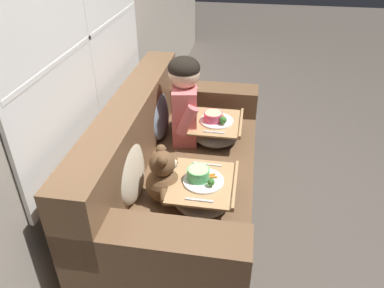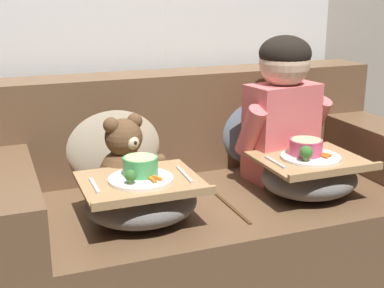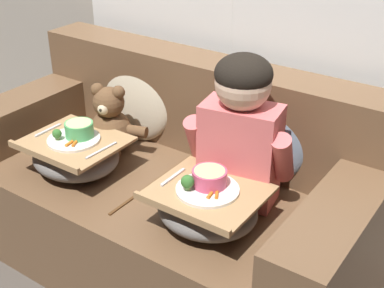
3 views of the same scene
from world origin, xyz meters
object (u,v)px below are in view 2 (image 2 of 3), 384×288
object	(u,v)px
couch	(206,214)
child_figure	(283,101)
throw_pillow_behind_child	(259,122)
throw_pillow_behind_teddy	(112,136)
teddy_bear	(125,164)
lap_tray_teddy	(141,198)
lap_tray_child	(309,174)

from	to	relation	value
couch	child_figure	xyz separation A→B (m)	(0.34, -0.00, 0.46)
couch	throw_pillow_behind_child	bearing A→B (deg)	30.17
throw_pillow_behind_teddy	teddy_bear	bearing A→B (deg)	-89.62
couch	teddy_bear	bearing A→B (deg)	-178.72
throw_pillow_behind_teddy	child_figure	distance (m)	0.72
couch	child_figure	world-z (taller)	child_figure
couch	child_figure	bearing A→B (deg)	-0.72
throw_pillow_behind_child	lap_tray_teddy	world-z (taller)	throw_pillow_behind_child
teddy_bear	throw_pillow_behind_child	bearing A→B (deg)	16.82
lap_tray_child	teddy_bear	bearing A→B (deg)	161.88
throw_pillow_behind_child	child_figure	bearing A→B (deg)	-89.95
child_figure	lap_tray_teddy	size ratio (longest dim) A/B	1.47
throw_pillow_behind_child	lap_tray_child	bearing A→B (deg)	-90.11
throw_pillow_behind_child	lap_tray_child	size ratio (longest dim) A/B	1.08
throw_pillow_behind_teddy	lap_tray_teddy	bearing A→B (deg)	-89.97
child_figure	lap_tray_child	bearing A→B (deg)	-90.25
throw_pillow_behind_child	child_figure	size ratio (longest dim) A/B	0.71
couch	throw_pillow_behind_child	world-z (taller)	couch
child_figure	teddy_bear	xyz separation A→B (m)	(-0.68, -0.00, -0.19)
throw_pillow_behind_teddy	lap_tray_child	size ratio (longest dim) A/B	1.09
lap_tray_teddy	throw_pillow_behind_child	bearing A→B (deg)	32.12
throw_pillow_behind_teddy	teddy_bear	xyz separation A→B (m)	(0.00, -0.21, -0.06)
couch	child_figure	distance (m)	0.57
couch	throw_pillow_behind_teddy	bearing A→B (deg)	149.83
throw_pillow_behind_teddy	couch	bearing A→B (deg)	-30.17
throw_pillow_behind_teddy	lap_tray_child	bearing A→B (deg)	-32.16
throw_pillow_behind_child	lap_tray_child	world-z (taller)	throw_pillow_behind_child
lap_tray_teddy	couch	bearing A→B (deg)	34.00
throw_pillow_behind_child	lap_tray_teddy	bearing A→B (deg)	-147.88
lap_tray_child	lap_tray_teddy	bearing A→B (deg)	179.98
lap_tray_teddy	child_figure	bearing A→B (deg)	18.30
lap_tray_teddy	lap_tray_child	bearing A→B (deg)	-0.02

